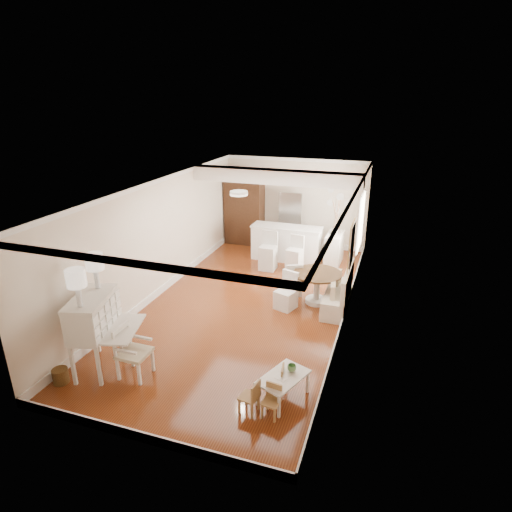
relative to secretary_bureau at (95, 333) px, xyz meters
The scene contains 20 objects.
room 4.12m from the secretary_bureau, 63.67° to the left, with size 9.00×9.04×2.82m.
secretary_bureau is the anchor object (origin of this frame).
gustavian_armchair 0.79m from the secretary_bureau, ahead, with size 0.54×0.54×0.94m, color white.
wicker_basket 0.89m from the secretary_bureau, 121.31° to the right, with size 0.26×0.26×0.26m, color brown.
kids_table 3.40m from the secretary_bureau, ahead, with size 0.52×0.86×0.43m, color white.
kids_chair_a 2.97m from the secretary_bureau, ahead, with size 0.28×0.28×0.57m, color #9C7647.
kids_chair_b 3.24m from the secretary_bureau, ahead, with size 0.26×0.26×0.55m, color #AF864F.
kids_chair_c 3.32m from the secretary_bureau, ahead, with size 0.26×0.26×0.54m, color tan.
banquette 5.22m from the secretary_bureau, 44.99° to the left, with size 0.52×1.60×0.98m, color silver.
dining_table 4.97m from the secretary_bureau, 49.76° to the left, with size 1.12×1.12×0.77m, color #482E17.
slip_chair_near 4.19m from the secretary_bureau, 51.78° to the left, with size 0.41×0.43×0.87m, color white.
slip_chair_far 4.82m from the secretary_bureau, 57.90° to the left, with size 0.40×0.41×0.84m, color silver.
breakfast_counter 6.54m from the secretary_bureau, 74.03° to the left, with size 2.05×0.65×1.03m, color white.
bar_stool_left 5.60m from the secretary_bureau, 74.34° to the left, with size 0.44×0.44×1.09m, color silver.
bar_stool_right 5.99m from the secretary_bureau, 68.12° to the left, with size 0.40×0.40×0.99m, color white.
pantry_cabinet 7.38m from the secretary_bureau, 89.22° to the left, with size 1.20×0.60×2.30m, color #381E11.
fridge 7.61m from the secretary_bureau, 74.76° to the left, with size 0.75×0.65×1.80m, color silver.
sideboard 7.17m from the secretary_bureau, 63.61° to the left, with size 0.42×0.95×0.90m, color silver.
pencil_cup 3.47m from the secretary_bureau, ahead, with size 0.14×0.14×0.11m, color #599054.
branch_vase 7.18m from the secretary_bureau, 63.78° to the left, with size 0.18×0.18×0.19m, color silver.
Camera 1 is at (3.04, -8.46, 4.62)m, focal length 30.00 mm.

